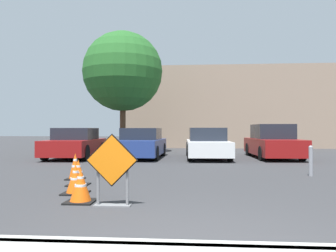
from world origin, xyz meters
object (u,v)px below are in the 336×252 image
object	(u,v)px
parked_car_fourth	(273,143)
parked_car_second	(141,144)
parked_car_nearest	(75,144)
traffic_cone_nearest	(81,186)
traffic_cone_third	(78,173)
road_closed_sign	(112,168)
traffic_cone_second	(76,179)
traffic_cone_fourth	(75,167)
bollard_nearest	(311,160)
parked_car_third	(207,144)

from	to	relation	value
parked_car_fourth	parked_car_second	bearing A→B (deg)	2.29
parked_car_second	parked_car_nearest	bearing A→B (deg)	6.84
traffic_cone_nearest	traffic_cone_third	bearing A→B (deg)	110.90
road_closed_sign	parked_car_fourth	xyz separation A→B (m)	(5.05, 9.89, 0.04)
traffic_cone_second	traffic_cone_fourth	world-z (taller)	traffic_cone_fourth
bollard_nearest	parked_car_third	bearing A→B (deg)	115.86
traffic_cone_third	parked_car_fourth	distance (m)	10.14
traffic_cone_second	parked_car_nearest	size ratio (longest dim) A/B	0.14
road_closed_sign	traffic_cone_second	world-z (taller)	road_closed_sign
traffic_cone_second	parked_car_nearest	xyz separation A→B (m)	(-3.00, 8.14, 0.35)
traffic_cone_nearest	parked_car_second	bearing A→B (deg)	92.18
traffic_cone_nearest	parked_car_third	bearing A→B (deg)	73.85
traffic_cone_second	parked_car_nearest	distance (m)	8.68
road_closed_sign	traffic_cone_third	bearing A→B (deg)	123.06
traffic_cone_nearest	bollard_nearest	distance (m)	6.51
traffic_cone_nearest	parked_car_third	distance (m)	9.61
parked_car_nearest	traffic_cone_fourth	bearing A→B (deg)	108.08
traffic_cone_third	bollard_nearest	size ratio (longest dim) A/B	0.70
parked_car_nearest	bollard_nearest	xyz separation A→B (m)	(8.71, -5.18, -0.19)
road_closed_sign	parked_car_second	xyz separation A→B (m)	(-0.99, 9.45, -0.02)
parked_car_second	bollard_nearest	world-z (taller)	parked_car_second
parked_car_second	parked_car_fourth	size ratio (longest dim) A/B	0.94
traffic_cone_nearest	parked_car_third	xyz separation A→B (m)	(2.67, 9.22, 0.36)
parked_car_third	road_closed_sign	bearing A→B (deg)	76.02
traffic_cone_fourth	parked_car_second	xyz separation A→B (m)	(0.72, 6.55, 0.30)
bollard_nearest	parked_car_second	bearing A→B (deg)	136.18
parked_car_second	road_closed_sign	bearing A→B (deg)	97.61
traffic_cone_nearest	traffic_cone_second	bearing A→B (deg)	116.07
parked_car_second	traffic_cone_fourth	bearing A→B (deg)	85.37
traffic_cone_fourth	parked_car_third	xyz separation A→B (m)	(3.74, 6.59, 0.31)
traffic_cone_nearest	traffic_cone_fourth	bearing A→B (deg)	112.07
traffic_cone_third	bollard_nearest	world-z (taller)	bollard_nearest
road_closed_sign	parked_car_third	world-z (taller)	parked_car_third
parked_car_third	bollard_nearest	distance (m)	6.11
road_closed_sign	bollard_nearest	world-z (taller)	road_closed_sign
traffic_cone_fourth	parked_car_fourth	size ratio (longest dim) A/B	0.15
parked_car_nearest	parked_car_second	world-z (taller)	parked_car_nearest
parked_car_third	parked_car_second	bearing A→B (deg)	-1.14
traffic_cone_second	bollard_nearest	size ratio (longest dim) A/B	0.70
parked_car_fourth	bollard_nearest	world-z (taller)	parked_car_fourth
traffic_cone_nearest	traffic_cone_second	distance (m)	0.85
traffic_cone_fourth	traffic_cone_third	bearing A→B (deg)	-65.69
traffic_cone_nearest	parked_car_second	size ratio (longest dim) A/B	0.14
traffic_cone_third	traffic_cone_fourth	world-z (taller)	traffic_cone_fourth
bollard_nearest	road_closed_sign	bearing A→B (deg)	-139.59
traffic_cone_second	parked_car_second	bearing A→B (deg)	89.85
traffic_cone_second	parked_car_fourth	distance (m)	10.75
traffic_cone_fourth	parked_car_second	distance (m)	6.60
road_closed_sign	traffic_cone_second	bearing A→B (deg)	134.57
traffic_cone_second	parked_car_third	world-z (taller)	parked_car_third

